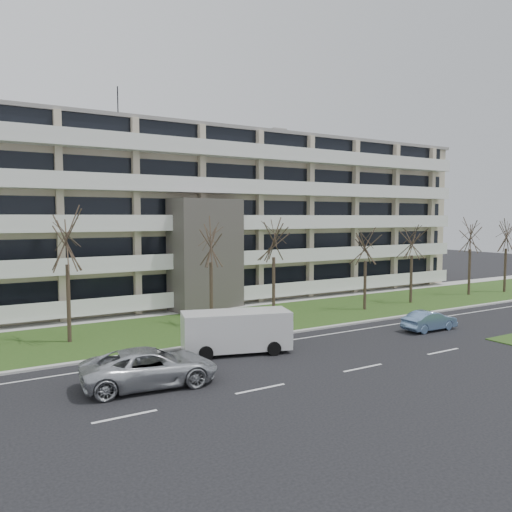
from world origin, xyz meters
TOP-DOWN VIEW (x-y plane):
  - ground at (0.00, 0.00)m, footprint 160.00×160.00m
  - grass_verge at (0.00, 13.00)m, footprint 90.00×10.00m
  - curb at (0.00, 8.00)m, footprint 90.00×0.35m
  - sidewalk at (0.00, 18.50)m, footprint 90.00×2.00m
  - lane_edge_line at (0.00, 6.50)m, footprint 90.00×0.12m
  - apartment_building at (-0.01, 25.32)m, footprint 60.50×15.10m
  - silver_pickup at (-10.01, 2.92)m, footprint 6.32×3.44m
  - blue_sedan at (9.57, 3.98)m, footprint 4.00×1.43m
  - white_van at (-4.03, 5.73)m, footprint 6.33×3.76m
  - tree_2 at (-11.71, 12.76)m, footprint 4.22×4.22m
  - tree_3 at (-2.31, 12.73)m, footprint 3.95×3.95m
  - tree_4 at (2.32, 11.93)m, footprint 4.14×4.14m
  - tree_5 at (10.90, 11.63)m, footprint 3.57×3.57m
  - tree_6 at (16.65, 12.01)m, footprint 3.75×3.75m
  - tree_7 at (24.95, 12.29)m, footprint 3.97×3.97m
  - tree_8 at (29.56, 11.60)m, footprint 3.93×3.93m

SIDE VIEW (x-z plane):
  - ground at x=0.00m, z-range 0.00..0.00m
  - lane_edge_line at x=0.00m, z-range 0.00..0.01m
  - grass_verge at x=0.00m, z-range 0.00..0.06m
  - sidewalk at x=0.00m, z-range 0.00..0.08m
  - curb at x=0.00m, z-range 0.00..0.12m
  - blue_sedan at x=9.57m, z-range 0.00..1.31m
  - silver_pickup at x=-10.01m, z-range 0.00..1.68m
  - white_van at x=-4.03m, z-range 0.23..2.54m
  - tree_5 at x=10.90m, z-range 1.98..9.12m
  - tree_6 at x=16.65m, z-range 2.08..9.58m
  - tree_8 at x=29.56m, z-range 2.18..10.05m
  - tree_3 at x=-2.31m, z-range 2.19..10.09m
  - tree_7 at x=24.95m, z-range 2.20..10.14m
  - tree_4 at x=2.32m, z-range 2.30..10.58m
  - tree_2 at x=-11.71m, z-range 2.35..10.78m
  - apartment_building at x=-0.01m, z-range -1.76..16.99m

